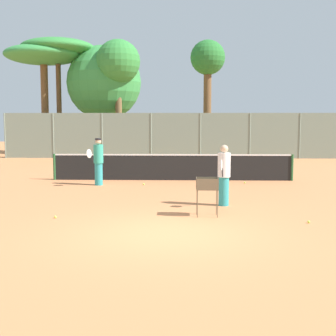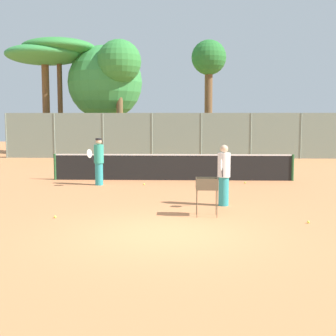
# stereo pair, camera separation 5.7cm
# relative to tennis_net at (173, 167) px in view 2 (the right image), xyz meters

# --- Properties ---
(ground_plane) EXTENTS (80.00, 80.00, 0.00)m
(ground_plane) POSITION_rel_tennis_net_xyz_m (0.00, -8.91, -0.56)
(ground_plane) COLOR #D37F4C
(tennis_net) EXTENTS (9.79, 0.10, 1.07)m
(tennis_net) POSITION_rel_tennis_net_xyz_m (0.00, 0.00, 0.00)
(tennis_net) COLOR #26592D
(tennis_net) RESTS_ON ground_plane
(back_fence) EXTENTS (21.80, 0.08, 2.85)m
(back_fence) POSITION_rel_tennis_net_xyz_m (-0.00, 10.52, 0.87)
(back_fence) COLOR gray
(back_fence) RESTS_ON ground_plane
(tree_0) EXTENTS (5.34, 5.34, 7.52)m
(tree_0) POSITION_rel_tennis_net_xyz_m (-9.14, 13.60, 6.15)
(tree_0) COLOR brown
(tree_0) RESTS_ON ground_plane
(tree_1) EXTENTS (5.20, 5.20, 7.60)m
(tree_1) POSITION_rel_tennis_net_xyz_m (-5.08, 14.19, 4.43)
(tree_1) COLOR brown
(tree_1) RESTS_ON ground_plane
(tree_2) EXTENTS (2.45, 2.45, 8.00)m
(tree_2) POSITION_rel_tennis_net_xyz_m (2.20, 14.67, 5.80)
(tree_2) COLOR brown
(tree_2) RESTS_ON ground_plane
(tree_3) EXTENTS (5.06, 5.06, 7.95)m
(tree_3) POSITION_rel_tennis_net_xyz_m (-8.16, 13.66, 6.66)
(tree_3) COLOR brown
(tree_3) RESTS_ON ground_plane
(tree_4) EXTENTS (2.94, 2.94, 7.71)m
(tree_4) POSITION_rel_tennis_net_xyz_m (-3.84, 12.49, 5.55)
(tree_4) COLOR brown
(tree_4) RESTS_ON ground_plane
(player_white_outfit) EXTENTS (0.37, 0.91, 1.76)m
(player_white_outfit) POSITION_rel_tennis_net_xyz_m (1.59, -5.51, 0.35)
(player_white_outfit) COLOR teal
(player_white_outfit) RESTS_ON ground_plane
(player_red_cap) EXTENTS (0.54, 0.85, 1.77)m
(player_red_cap) POSITION_rel_tennis_net_xyz_m (-2.77, -1.48, 0.36)
(player_red_cap) COLOR teal
(player_red_cap) RESTS_ON ground_plane
(ball_cart) EXTENTS (0.56, 0.41, 1.00)m
(ball_cart) POSITION_rel_tennis_net_xyz_m (1.02, -7.01, 0.21)
(ball_cart) COLOR brown
(ball_cart) RESTS_ON ground_plane
(tennis_ball_0) EXTENTS (0.07, 0.07, 0.07)m
(tennis_ball_0) POSITION_rel_tennis_net_xyz_m (-1.06, -1.41, -0.53)
(tennis_ball_0) COLOR #D1E54C
(tennis_ball_0) RESTS_ON ground_plane
(tennis_ball_1) EXTENTS (0.07, 0.07, 0.07)m
(tennis_ball_1) POSITION_rel_tennis_net_xyz_m (-2.83, -7.37, -0.53)
(tennis_ball_1) COLOR #D1E54C
(tennis_ball_1) RESTS_ON ground_plane
(tennis_ball_2) EXTENTS (0.07, 0.07, 0.07)m
(tennis_ball_2) POSITION_rel_tennis_net_xyz_m (2.83, -0.85, -0.53)
(tennis_ball_2) COLOR #D1E54C
(tennis_ball_2) RESTS_ON ground_plane
(tennis_ball_3) EXTENTS (0.07, 0.07, 0.07)m
(tennis_ball_3) POSITION_rel_tennis_net_xyz_m (3.44, -7.75, -0.53)
(tennis_ball_3) COLOR #D1E54C
(tennis_ball_3) RESTS_ON ground_plane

